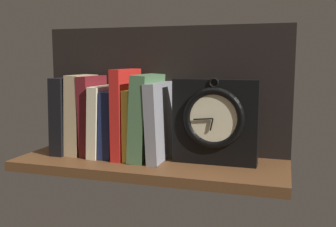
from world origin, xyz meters
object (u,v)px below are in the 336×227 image
object	(u,v)px
book_tan_shortstories	(82,114)
framed_clock	(215,121)
book_black_skeptic	(68,115)
book_cream_twain	(104,120)
book_yellow_seinlanguage	(135,123)
book_navy_bierce	(115,123)
book_maroon_dawkins	(93,115)
book_gray_chess	(160,121)
book_red_requiem	(126,113)
book_green_romantic	(147,117)

from	to	relation	value
book_tan_shortstories	framed_clock	size ratio (longest dim) A/B	1.01
book_black_skeptic	book_cream_twain	world-z (taller)	book_black_skeptic
book_yellow_seinlanguage	book_cream_twain	bearing A→B (deg)	180.00
book_tan_shortstories	book_navy_bierce	distance (cm)	10.41
book_tan_shortstories	book_navy_bierce	xyz separation A→B (cm)	(10.21, -0.00, -2.06)
book_black_skeptic	book_navy_bierce	distance (cm)	14.49
book_maroon_dawkins	framed_clock	size ratio (longest dim) A/B	1.00
book_black_skeptic	book_cream_twain	xyz separation A→B (cm)	(10.95, 0.00, -1.04)
book_navy_bierce	book_black_skeptic	bearing A→B (deg)	180.00
book_cream_twain	book_gray_chess	xyz separation A→B (cm)	(16.40, 0.00, 0.57)
book_cream_twain	book_red_requiem	world-z (taller)	book_red_requiem
book_tan_shortstories	framed_clock	bearing A→B (deg)	-1.08
book_gray_chess	book_red_requiem	bearing A→B (deg)	180.00
book_cream_twain	book_yellow_seinlanguage	xyz separation A→B (cm)	(9.41, 0.00, -0.35)
book_maroon_dawkins	book_gray_chess	size ratio (longest dim) A/B	1.07
book_red_requiem	book_black_skeptic	bearing A→B (deg)	180.00
book_yellow_seinlanguage	framed_clock	distance (cm)	21.57
book_tan_shortstories	book_maroon_dawkins	size ratio (longest dim) A/B	1.01
book_navy_bierce	framed_clock	bearing A→B (deg)	-1.48
book_cream_twain	book_red_requiem	size ratio (longest dim) A/B	0.81
book_green_romantic	book_maroon_dawkins	bearing A→B (deg)	180.00
book_yellow_seinlanguage	book_green_romantic	bearing A→B (deg)	0.00
book_black_skeptic	book_gray_chess	distance (cm)	27.35
book_cream_twain	framed_clock	xyz separation A→B (cm)	(30.91, -0.71, 1.37)
book_black_skeptic	book_maroon_dawkins	bearing A→B (deg)	0.00
book_maroon_dawkins	book_cream_twain	size ratio (longest dim) A/B	1.14
book_green_romantic	book_navy_bierce	bearing A→B (deg)	180.00
book_tan_shortstories	book_green_romantic	xyz separation A→B (cm)	(19.43, -0.00, 0.17)
book_cream_twain	book_tan_shortstories	bearing A→B (deg)	180.00
book_tan_shortstories	book_navy_bierce	bearing A→B (deg)	-0.00
book_tan_shortstories	book_red_requiem	bearing A→B (deg)	-0.00
book_maroon_dawkins	book_gray_chess	xyz separation A→B (cm)	(19.50, 0.00, -0.74)
book_red_requiem	book_cream_twain	bearing A→B (deg)	180.00
book_cream_twain	book_navy_bierce	xyz separation A→B (cm)	(3.44, 0.00, -0.65)
book_black_skeptic	book_navy_bierce	xyz separation A→B (cm)	(14.40, 0.00, -1.69)
book_green_romantic	framed_clock	world-z (taller)	book_green_romantic
book_navy_bierce	book_green_romantic	distance (cm)	9.48
book_maroon_dawkins	framed_clock	distance (cm)	34.01
book_navy_bierce	book_gray_chess	size ratio (longest dim) A/B	0.88
book_red_requiem	book_green_romantic	world-z (taller)	book_red_requiem
book_navy_bierce	framed_clock	distance (cm)	27.55
book_maroon_dawkins	book_red_requiem	bearing A→B (deg)	0.00
book_yellow_seinlanguage	book_green_romantic	size ratio (longest dim) A/B	0.83
book_red_requiem	framed_clock	bearing A→B (deg)	-1.69
book_tan_shortstories	book_red_requiem	size ratio (longest dim) A/B	0.93
book_tan_shortstories	book_cream_twain	bearing A→B (deg)	-0.00
book_maroon_dawkins	book_yellow_seinlanguage	xyz separation A→B (cm)	(12.51, 0.00, -1.66)
book_maroon_dawkins	book_cream_twain	world-z (taller)	book_maroon_dawkins
book_black_skeptic	book_green_romantic	bearing A→B (deg)	0.00
book_black_skeptic	book_yellow_seinlanguage	distance (cm)	20.41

